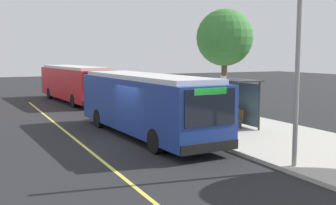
% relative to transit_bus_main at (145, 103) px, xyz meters
% --- Properties ---
extents(ground_plane, '(120.00, 120.00, 0.00)m').
position_rel_transit_bus_main_xyz_m(ground_plane, '(0.91, -1.01, -1.62)').
color(ground_plane, '#232326').
extents(sidewalk_curb, '(44.00, 6.40, 0.15)m').
position_rel_transit_bus_main_xyz_m(sidewalk_curb, '(0.91, 4.99, -1.54)').
color(sidewalk_curb, '#B7B2A8').
rests_on(sidewalk_curb, ground_plane).
extents(lane_stripe_center, '(36.00, 0.14, 0.01)m').
position_rel_transit_bus_main_xyz_m(lane_stripe_center, '(0.91, -3.21, -1.61)').
color(lane_stripe_center, '#E0D64C').
rests_on(lane_stripe_center, ground_plane).
extents(transit_bus_main, '(11.07, 3.18, 2.95)m').
position_rel_transit_bus_main_xyz_m(transit_bus_main, '(0.00, 0.00, 0.00)').
color(transit_bus_main, navy).
rests_on(transit_bus_main, ground_plane).
extents(transit_bus_second, '(11.69, 3.47, 2.95)m').
position_rel_transit_bus_main_xyz_m(transit_bus_second, '(-15.87, 0.24, 0.00)').
color(transit_bus_second, red).
rests_on(transit_bus_second, ground_plane).
extents(bus_shelter, '(2.90, 1.60, 2.48)m').
position_rel_transit_bus_main_xyz_m(bus_shelter, '(0.28, 4.87, 0.30)').
color(bus_shelter, '#333338').
rests_on(bus_shelter, sidewalk_curb).
extents(waiting_bench, '(1.60, 0.48, 0.95)m').
position_rel_transit_bus_main_xyz_m(waiting_bench, '(0.27, 4.74, -0.98)').
color(waiting_bench, brown).
rests_on(waiting_bench, sidewalk_curb).
extents(route_sign_post, '(0.44, 0.08, 2.80)m').
position_rel_transit_bus_main_xyz_m(route_sign_post, '(2.46, 2.79, 0.34)').
color(route_sign_post, '#333338').
rests_on(route_sign_post, sidewalk_curb).
extents(street_tree_near_shelter, '(3.52, 3.52, 6.54)m').
position_rel_transit_bus_main_xyz_m(street_tree_near_shelter, '(-3.80, 6.93, 3.29)').
color(street_tree_near_shelter, brown).
rests_on(street_tree_near_shelter, sidewalk_curb).
extents(utility_pole, '(0.16, 0.16, 6.40)m').
position_rel_transit_bus_main_xyz_m(utility_pole, '(7.63, 2.26, 1.73)').
color(utility_pole, gray).
rests_on(utility_pole, sidewalk_curb).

